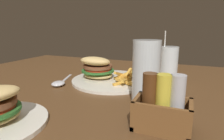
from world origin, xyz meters
name	(u,v)px	position (x,y,z in m)	size (l,w,h in m)	color
dining_table	(87,114)	(0.00, 0.00, 0.63)	(1.39, 1.18, 0.73)	brown
meal_plate_near	(105,74)	(-0.02, -0.11, 0.76)	(0.31, 0.31, 0.10)	silver
beer_glass	(146,74)	(-0.21, 0.04, 0.81)	(0.08, 0.08, 0.18)	silver
juice_glass	(169,64)	(-0.25, -0.25, 0.79)	(0.07, 0.07, 0.20)	silver
spoon	(59,83)	(0.12, 0.00, 0.73)	(0.08, 0.19, 0.02)	silver
condiment_caddy	(162,109)	(-0.28, 0.17, 0.77)	(0.12, 0.08, 0.12)	brown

